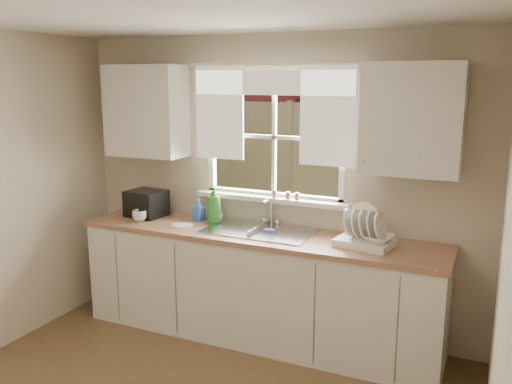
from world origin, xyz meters
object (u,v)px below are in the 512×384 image
at_px(dish_rack, 365,235).
at_px(cup, 140,216).
at_px(black_appliance, 146,203).
at_px(soap_bottle_a, 214,204).

relative_size(dish_rack, cup, 3.50).
xyz_separation_m(dish_rack, black_appliance, (-2.01, 0.05, 0.03)).
bearing_deg(cup, dish_rack, 24.90).
xyz_separation_m(soap_bottle_a, cup, (-0.62, -0.22, -0.12)).
height_order(soap_bottle_a, black_appliance, soap_bottle_a).
bearing_deg(black_appliance, dish_rack, 4.98).
xyz_separation_m(soap_bottle_a, black_appliance, (-0.67, -0.04, -0.05)).
distance_m(dish_rack, soap_bottle_a, 1.34).
xyz_separation_m(cup, black_appliance, (-0.06, 0.18, 0.07)).
height_order(soap_bottle_a, cup, soap_bottle_a).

